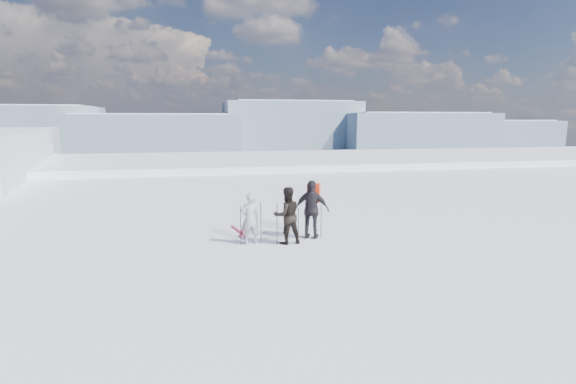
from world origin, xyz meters
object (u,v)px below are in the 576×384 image
skier_grey (250,219)px  skier_pack (312,210)px  skis_loose (241,231)px  skier_dark (287,215)px

skier_grey → skier_pack: size_ratio=0.84×
skier_pack → skis_loose: bearing=-5.2°
skier_grey → skis_loose: size_ratio=0.96×
skis_loose → skier_pack: bearing=-31.9°
skier_grey → skis_loose: 1.80m
skier_grey → skier_pack: 2.08m
skis_loose → skier_grey: bearing=-85.0°
skier_grey → skier_pack: bearing=-179.9°
skier_pack → skier_dark: bearing=51.6°
skier_pack → skis_loose: size_ratio=1.14×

